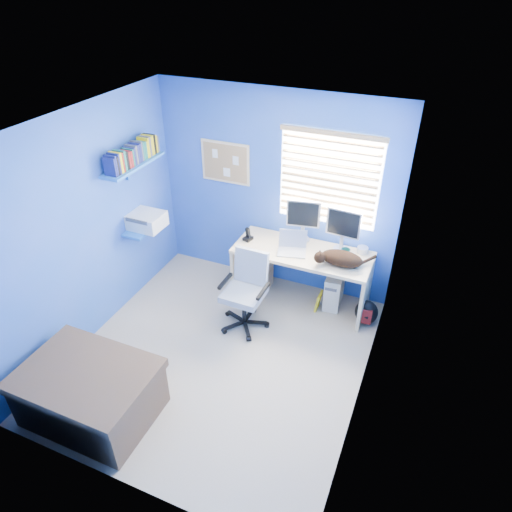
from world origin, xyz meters
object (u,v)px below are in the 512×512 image
at_px(desk, 301,277).
at_px(laptop, 292,244).
at_px(tower_pc, 334,288).
at_px(office_chair, 246,300).
at_px(cat, 342,258).

relative_size(desk, laptop, 4.94).
distance_m(desk, tower_pc, 0.44).
height_order(tower_pc, office_chair, office_chair).
bearing_deg(laptop, cat, -16.92).
bearing_deg(office_chair, desk, 55.15).
bearing_deg(cat, desk, 145.69).
height_order(laptop, tower_pc, laptop).
relative_size(cat, tower_pc, 1.05).
relative_size(cat, office_chair, 0.51).
height_order(cat, tower_pc, cat).
distance_m(laptop, office_chair, 0.84).
distance_m(laptop, cat, 0.60).
bearing_deg(laptop, desk, 19.55).
bearing_deg(office_chair, tower_pc, 42.29).
height_order(laptop, cat, laptop).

